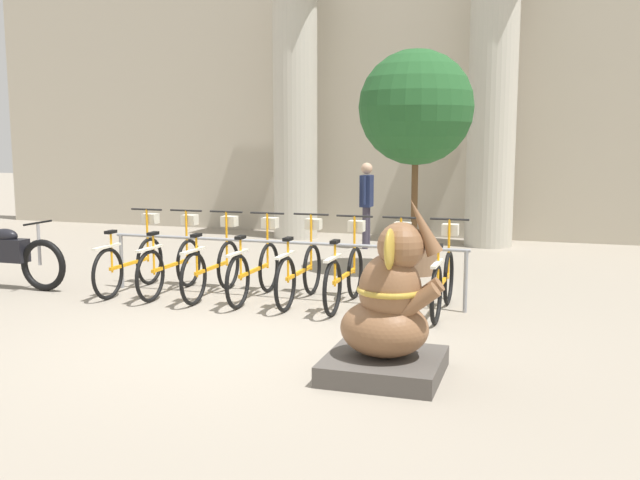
{
  "coord_description": "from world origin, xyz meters",
  "views": [
    {
      "loc": [
        3.07,
        -6.52,
        2.05
      ],
      "look_at": [
        0.79,
        0.59,
        1.0
      ],
      "focal_mm": 40.0,
      "sensor_mm": 36.0,
      "label": 1
    }
  ],
  "objects_px": {
    "bicycle_1": "(172,263)",
    "bicycle_4": "(300,270)",
    "bicycle_0": "(131,261)",
    "bicycle_6": "(393,276)",
    "elephant_statue": "(389,316)",
    "bicycle_2": "(213,265)",
    "person_pedestrian": "(367,197)",
    "potted_tree": "(416,115)",
    "bicycle_7": "(443,279)",
    "bicycle_3": "(255,268)",
    "bicycle_5": "(345,273)",
    "motorcycle": "(1,255)"
  },
  "relations": [
    {
      "from": "bicycle_5",
      "to": "elephant_statue",
      "type": "height_order",
      "value": "elephant_statue"
    },
    {
      "from": "person_pedestrian",
      "to": "potted_tree",
      "type": "xyz_separation_m",
      "value": [
        1.32,
        -2.27,
        1.46
      ]
    },
    {
      "from": "bicycle_5",
      "to": "person_pedestrian",
      "type": "bearing_deg",
      "value": 100.95
    },
    {
      "from": "bicycle_3",
      "to": "potted_tree",
      "type": "bearing_deg",
      "value": 56.72
    },
    {
      "from": "person_pedestrian",
      "to": "bicycle_4",
      "type": "bearing_deg",
      "value": -86.19
    },
    {
      "from": "motorcycle",
      "to": "potted_tree",
      "type": "xyz_separation_m",
      "value": [
        5.28,
        2.85,
        1.96
      ]
    },
    {
      "from": "bicycle_4",
      "to": "motorcycle",
      "type": "distance_m",
      "value": 4.29
    },
    {
      "from": "bicycle_3",
      "to": "elephant_statue",
      "type": "height_order",
      "value": "elephant_statue"
    },
    {
      "from": "bicycle_0",
      "to": "bicycle_4",
      "type": "distance_m",
      "value": 2.42
    },
    {
      "from": "bicycle_1",
      "to": "bicycle_2",
      "type": "xyz_separation_m",
      "value": [
        0.6,
        0.01,
        0.0
      ]
    },
    {
      "from": "bicycle_1",
      "to": "bicycle_5",
      "type": "relative_size",
      "value": 1.0
    },
    {
      "from": "bicycle_2",
      "to": "bicycle_6",
      "type": "relative_size",
      "value": 1.0
    },
    {
      "from": "bicycle_0",
      "to": "elephant_statue",
      "type": "xyz_separation_m",
      "value": [
        4.1,
        -2.41,
        0.12
      ]
    },
    {
      "from": "bicycle_1",
      "to": "bicycle_5",
      "type": "xyz_separation_m",
      "value": [
        2.42,
        0.0,
        0.0
      ]
    },
    {
      "from": "bicycle_6",
      "to": "elephant_statue",
      "type": "bearing_deg",
      "value": -79.06
    },
    {
      "from": "bicycle_3",
      "to": "person_pedestrian",
      "type": "bearing_deg",
      "value": 86.46
    },
    {
      "from": "bicycle_0",
      "to": "elephant_statue",
      "type": "bearing_deg",
      "value": -30.49
    },
    {
      "from": "bicycle_2",
      "to": "elephant_statue",
      "type": "xyz_separation_m",
      "value": [
        2.89,
        -2.46,
        0.12
      ]
    },
    {
      "from": "bicycle_5",
      "to": "person_pedestrian",
      "type": "relative_size",
      "value": 1.04
    },
    {
      "from": "bicycle_6",
      "to": "elephant_statue",
      "type": "xyz_separation_m",
      "value": [
        0.47,
        -2.46,
        0.12
      ]
    },
    {
      "from": "bicycle_5",
      "to": "bicycle_0",
      "type": "bearing_deg",
      "value": -179.44
    },
    {
      "from": "bicycle_6",
      "to": "bicycle_7",
      "type": "bearing_deg",
      "value": -0.37
    },
    {
      "from": "potted_tree",
      "to": "person_pedestrian",
      "type": "bearing_deg",
      "value": 120.2
    },
    {
      "from": "bicycle_1",
      "to": "bicycle_4",
      "type": "height_order",
      "value": "same"
    },
    {
      "from": "bicycle_0",
      "to": "bicycle_6",
      "type": "height_order",
      "value": "same"
    },
    {
      "from": "bicycle_7",
      "to": "bicycle_4",
      "type": "bearing_deg",
      "value": 178.79
    },
    {
      "from": "bicycle_4",
      "to": "bicycle_7",
      "type": "bearing_deg",
      "value": -1.21
    },
    {
      "from": "bicycle_2",
      "to": "person_pedestrian",
      "type": "xyz_separation_m",
      "value": [
        0.9,
        4.72,
        0.56
      ]
    },
    {
      "from": "potted_tree",
      "to": "bicycle_6",
      "type": "bearing_deg",
      "value": -85.36
    },
    {
      "from": "bicycle_1",
      "to": "bicycle_6",
      "type": "bearing_deg",
      "value": 0.21
    },
    {
      "from": "person_pedestrian",
      "to": "bicycle_3",
      "type": "bearing_deg",
      "value": -93.54
    },
    {
      "from": "bicycle_4",
      "to": "person_pedestrian",
      "type": "bearing_deg",
      "value": 93.81
    },
    {
      "from": "bicycle_7",
      "to": "potted_tree",
      "type": "bearing_deg",
      "value": 108.11
    },
    {
      "from": "bicycle_7",
      "to": "motorcycle",
      "type": "xyz_separation_m",
      "value": [
        -6.08,
        -0.4,
        0.06
      ]
    },
    {
      "from": "bicycle_2",
      "to": "bicycle_4",
      "type": "xyz_separation_m",
      "value": [
        1.21,
        0.03,
        0.0
      ]
    },
    {
      "from": "person_pedestrian",
      "to": "bicycle_2",
      "type": "bearing_deg",
      "value": -100.76
    },
    {
      "from": "bicycle_7",
      "to": "potted_tree",
      "type": "relative_size",
      "value": 0.5
    },
    {
      "from": "bicycle_5",
      "to": "elephant_statue",
      "type": "relative_size",
      "value": 1.07
    },
    {
      "from": "potted_tree",
      "to": "bicycle_7",
      "type": "bearing_deg",
      "value": -71.89
    },
    {
      "from": "bicycle_6",
      "to": "elephant_statue",
      "type": "height_order",
      "value": "elephant_statue"
    },
    {
      "from": "bicycle_2",
      "to": "person_pedestrian",
      "type": "distance_m",
      "value": 4.84
    },
    {
      "from": "bicycle_2",
      "to": "potted_tree",
      "type": "xyz_separation_m",
      "value": [
        2.22,
        2.45,
        2.01
      ]
    },
    {
      "from": "bicycle_0",
      "to": "bicycle_5",
      "type": "height_order",
      "value": "same"
    },
    {
      "from": "bicycle_7",
      "to": "bicycle_2",
      "type": "bearing_deg",
      "value": 179.88
    },
    {
      "from": "bicycle_0",
      "to": "motorcycle",
      "type": "bearing_deg",
      "value": -168.99
    },
    {
      "from": "bicycle_0",
      "to": "bicycle_3",
      "type": "bearing_deg",
      "value": 1.09
    },
    {
      "from": "motorcycle",
      "to": "bicycle_0",
      "type": "bearing_deg",
      "value": 11.01
    },
    {
      "from": "bicycle_3",
      "to": "person_pedestrian",
      "type": "xyz_separation_m",
      "value": [
        0.29,
        4.73,
        0.56
      ]
    },
    {
      "from": "bicycle_1",
      "to": "bicycle_2",
      "type": "height_order",
      "value": "same"
    },
    {
      "from": "bicycle_2",
      "to": "bicycle_5",
      "type": "bearing_deg",
      "value": -0.41
    }
  ]
}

